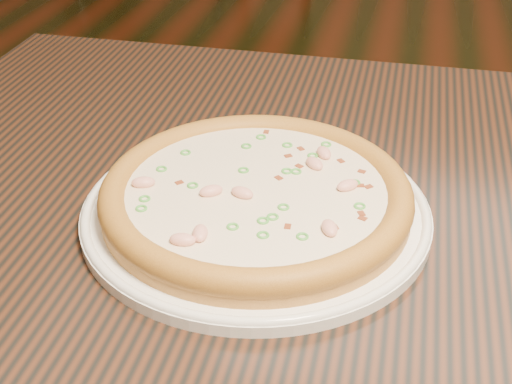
# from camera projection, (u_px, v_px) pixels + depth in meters

# --- Properties ---
(hero_table) EXTENTS (1.20, 0.80, 0.75)m
(hero_table) POSITION_uv_depth(u_px,v_px,m) (369.00, 277.00, 0.80)
(hero_table) COLOR black
(hero_table) RESTS_ON ground
(plate) EXTENTS (0.35, 0.35, 0.02)m
(plate) POSITION_uv_depth(u_px,v_px,m) (256.00, 210.00, 0.73)
(plate) COLOR white
(plate) RESTS_ON hero_table
(pizza) EXTENTS (0.32, 0.32, 0.03)m
(pizza) POSITION_uv_depth(u_px,v_px,m) (256.00, 195.00, 0.72)
(pizza) COLOR #BD8743
(pizza) RESTS_ON plate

